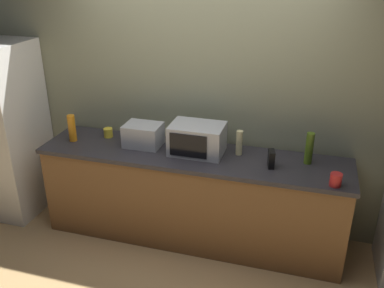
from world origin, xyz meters
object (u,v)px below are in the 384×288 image
(cordless_phone, at_px, (271,159))
(bottle_olive_oil, at_px, (309,148))
(bottle_hand_soap, at_px, (239,143))
(toaster_oven, at_px, (143,135))
(mug_red, at_px, (336,180))
(refrigerator, at_px, (1,130))
(microwave, at_px, (197,139))
(bottle_dish_soap, at_px, (72,128))
(mug_yellow, at_px, (108,133))

(cordless_phone, xyz_separation_m, bottle_olive_oil, (0.30, 0.16, 0.07))
(cordless_phone, xyz_separation_m, bottle_hand_soap, (-0.31, 0.17, 0.04))
(toaster_oven, relative_size, mug_red, 3.20)
(mug_red, bearing_deg, bottle_hand_soap, 157.12)
(refrigerator, distance_m, cordless_phone, 2.77)
(cordless_phone, relative_size, bottle_olive_oil, 0.53)
(mug_red, bearing_deg, cordless_phone, 160.60)
(microwave, xyz_separation_m, toaster_oven, (-0.53, 0.01, -0.03))
(refrigerator, xyz_separation_m, mug_red, (3.29, -0.24, 0.05))
(bottle_hand_soap, bearing_deg, bottle_olive_oil, -0.46)
(microwave, distance_m, toaster_oven, 0.53)
(bottle_dish_soap, xyz_separation_m, bottle_olive_oil, (2.21, 0.14, 0.01))
(toaster_oven, xyz_separation_m, mug_yellow, (-0.41, 0.09, -0.06))
(toaster_oven, xyz_separation_m, bottle_olive_oil, (1.51, 0.05, 0.04))
(bottle_dish_soap, bearing_deg, cordless_phone, -0.60)
(microwave, xyz_separation_m, bottle_hand_soap, (0.37, 0.07, -0.02))
(microwave, relative_size, bottle_dish_soap, 1.85)
(toaster_oven, distance_m, bottle_hand_soap, 0.90)
(refrigerator, bearing_deg, cordless_phone, -1.07)
(toaster_oven, height_order, cordless_phone, toaster_oven)
(refrigerator, relative_size, microwave, 3.75)
(microwave, height_order, mug_red, microwave)
(mug_yellow, bearing_deg, bottle_olive_oil, -1.12)
(microwave, bearing_deg, toaster_oven, 178.68)
(bottle_olive_oil, bearing_deg, bottle_hand_soap, 179.54)
(bottle_dish_soap, height_order, bottle_olive_oil, bottle_olive_oil)
(microwave, distance_m, bottle_olive_oil, 0.98)
(microwave, relative_size, bottle_hand_soap, 2.10)
(toaster_oven, bearing_deg, cordless_phone, -5.28)
(cordless_phone, distance_m, bottle_hand_soap, 0.35)
(cordless_phone, bearing_deg, mug_red, -31.42)
(bottle_dish_soap, relative_size, mug_yellow, 2.92)
(cordless_phone, bearing_deg, bottle_dish_soap, 167.37)
(refrigerator, xyz_separation_m, toaster_oven, (1.55, 0.06, 0.10))
(microwave, height_order, toaster_oven, microwave)
(cordless_phone, relative_size, mug_yellow, 1.68)
(mug_red, bearing_deg, mug_yellow, 169.88)
(cordless_phone, xyz_separation_m, mug_yellow, (-1.62, 0.20, -0.03))
(bottle_hand_soap, bearing_deg, toaster_oven, -176.57)
(refrigerator, height_order, microwave, refrigerator)
(mug_red, bearing_deg, refrigerator, 175.91)
(refrigerator, bearing_deg, bottle_hand_soap, 2.67)
(bottle_dish_soap, distance_m, bottle_hand_soap, 1.61)
(toaster_oven, xyz_separation_m, bottle_hand_soap, (0.90, 0.05, 0.01))
(bottle_olive_oil, distance_m, mug_yellow, 1.92)
(microwave, relative_size, cordless_phone, 3.20)
(cordless_phone, bearing_deg, refrigerator, 166.90)
(toaster_oven, distance_m, cordless_phone, 1.21)
(bottle_dish_soap, distance_m, mug_yellow, 0.35)
(bottle_olive_oil, bearing_deg, toaster_oven, -178.13)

